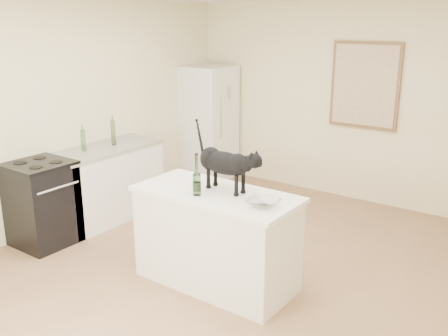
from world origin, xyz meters
TOP-DOWN VIEW (x-y plane):
  - floor at (0.00, 0.00)m, footprint 5.50×5.50m
  - wall_back at (0.00, 2.75)m, footprint 4.50×0.00m
  - wall_left at (-2.25, 0.00)m, footprint 0.00×5.50m
  - island_base at (0.10, -0.20)m, footprint 1.44×0.67m
  - island_top at (0.10, -0.20)m, footprint 1.50×0.70m
  - left_cabinets at (-1.95, 0.30)m, footprint 0.60×1.40m
  - left_countertop at (-1.95, 0.30)m, footprint 0.62×1.44m
  - stove at (-1.95, -0.60)m, footprint 0.60×0.60m
  - fridge at (-1.95, 2.35)m, footprint 0.68×0.68m
  - artwork_frame at (0.30, 2.72)m, footprint 0.90×0.03m
  - artwork_canvas at (0.30, 2.70)m, footprint 0.82×0.00m
  - black_cat at (0.13, -0.12)m, footprint 0.66×0.24m
  - wine_bottle at (0.01, -0.36)m, footprint 0.07×0.07m
  - glass_bowl at (0.63, -0.26)m, footprint 0.28×0.28m
  - fridge_paper at (-1.60, 2.45)m, footprint 0.07×0.14m
  - counter_bottle_cluster at (-1.97, 0.27)m, footprint 0.12×0.47m

SIDE VIEW (x-z plane):
  - floor at x=0.00m, z-range 0.00..0.00m
  - island_base at x=0.10m, z-range 0.00..0.86m
  - left_cabinets at x=-1.95m, z-range 0.00..0.86m
  - stove at x=-1.95m, z-range 0.00..0.90m
  - fridge at x=-1.95m, z-range 0.00..1.70m
  - island_top at x=0.10m, z-range 0.86..0.90m
  - left_countertop at x=-1.95m, z-range 0.86..0.90m
  - glass_bowl at x=0.63m, z-range 0.90..0.97m
  - counter_bottle_cluster at x=-1.97m, z-range 0.89..1.19m
  - wine_bottle at x=0.01m, z-range 0.90..1.23m
  - black_cat at x=0.13m, z-range 0.90..1.35m
  - wall_back at x=0.00m, z-range -0.95..3.55m
  - wall_left at x=-2.25m, z-range -1.45..4.05m
  - fridge_paper at x=-1.60m, z-range 1.24..1.44m
  - artwork_frame at x=0.30m, z-range 1.00..2.10m
  - artwork_canvas at x=0.30m, z-range 1.04..2.06m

